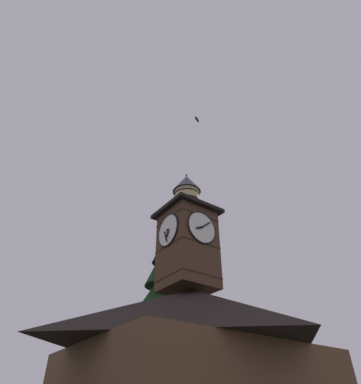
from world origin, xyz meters
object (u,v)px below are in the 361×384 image
at_px(moon, 100,350).
at_px(pine_tree_behind, 163,332).
at_px(clock_tower, 187,237).
at_px(flying_bird_high, 197,119).
at_px(building_main, 193,360).

bearing_deg(moon, pine_tree_behind, 74.43).
height_order(clock_tower, flying_bird_high, flying_bird_high).
distance_m(clock_tower, pine_tree_behind, 8.21).
relative_size(moon, flying_bird_high, 2.27).
height_order(clock_tower, pine_tree_behind, clock_tower).
bearing_deg(flying_bird_high, moon, -105.33).
bearing_deg(pine_tree_behind, clock_tower, 69.92).
bearing_deg(flying_bird_high, building_main, -53.88).
height_order(pine_tree_behind, flying_bird_high, flying_bird_high).
xyz_separation_m(clock_tower, flying_bird_high, (-0.47, 0.95, 10.75)).
relative_size(pine_tree_behind, moon, 10.27).
relative_size(clock_tower, moon, 6.17).
distance_m(pine_tree_behind, moon, 35.05).
xyz_separation_m(pine_tree_behind, flying_bird_high, (1.84, 7.27, 15.44)).
bearing_deg(building_main, pine_tree_behind, -108.80).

